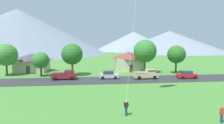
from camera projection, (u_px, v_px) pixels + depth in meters
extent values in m
cube|color=#2D2D33|center=(116.00, 80.00, 37.31)|extent=(160.00, 7.32, 0.08)
cone|color=slate|center=(19.00, 32.00, 129.52)|extent=(129.68, 129.68, 32.79)
cone|color=gray|center=(169.00, 42.00, 156.06)|extent=(94.13, 94.13, 18.67)
cone|color=gray|center=(134.00, 41.00, 183.86)|extent=(83.01, 83.01, 19.82)
cube|color=beige|center=(33.00, 66.00, 48.39)|extent=(7.77, 7.14, 3.24)
pyramid|color=#474247|center=(32.00, 57.00, 48.13)|extent=(8.39, 7.71, 1.78)
cube|color=brown|center=(28.00, 70.00, 44.91)|extent=(0.90, 0.06, 2.00)
cube|color=beige|center=(129.00, 64.00, 50.45)|extent=(7.61, 6.47, 3.48)
pyramid|color=brown|center=(129.00, 55.00, 50.16)|extent=(8.22, 6.98, 1.91)
cube|color=brown|center=(131.00, 69.00, 47.31)|extent=(0.90, 0.06, 2.00)
cylinder|color=#4C3823|center=(176.00, 67.00, 45.08)|extent=(0.44, 0.44, 3.25)
sphere|color=#286623|center=(176.00, 54.00, 44.72)|extent=(4.56, 4.56, 4.56)
cylinder|color=brown|center=(72.00, 69.00, 42.34)|extent=(0.44, 0.44, 3.30)
sphere|color=#286623|center=(72.00, 54.00, 41.96)|extent=(5.07, 5.07, 5.07)
cylinder|color=#4C3823|center=(145.00, 66.00, 46.08)|extent=(0.44, 0.44, 3.52)
sphere|color=#33752D|center=(145.00, 51.00, 45.65)|extent=(5.98, 5.98, 5.98)
cylinder|color=brown|center=(7.00, 69.00, 42.45)|extent=(0.44, 0.44, 3.03)
sphere|color=#3D7F33|center=(6.00, 55.00, 42.08)|extent=(5.36, 5.36, 5.36)
cylinder|color=#4C3823|center=(41.00, 71.00, 41.22)|extent=(0.44, 0.44, 2.39)
sphere|color=#33752D|center=(41.00, 60.00, 40.94)|extent=(3.89, 3.89, 3.89)
cube|color=red|center=(187.00, 76.00, 38.77)|extent=(4.27, 1.96, 0.80)
cube|color=#2D3847|center=(186.00, 72.00, 38.68)|extent=(2.26, 1.67, 0.68)
cylinder|color=black|center=(191.00, 76.00, 39.80)|extent=(0.65, 0.26, 0.64)
cylinder|color=black|center=(195.00, 77.00, 37.98)|extent=(0.65, 0.26, 0.64)
cylinder|color=black|center=(179.00, 76.00, 39.62)|extent=(0.65, 0.26, 0.64)
cylinder|color=black|center=(183.00, 78.00, 37.79)|extent=(0.65, 0.26, 0.64)
cube|color=#B7BCC1|center=(109.00, 76.00, 38.47)|extent=(4.28, 2.00, 0.80)
cube|color=#2D3847|center=(108.00, 72.00, 38.38)|extent=(2.28, 1.69, 0.68)
cylinder|color=black|center=(115.00, 76.00, 39.49)|extent=(0.65, 0.27, 0.64)
cylinder|color=black|center=(115.00, 78.00, 37.66)|extent=(0.65, 0.27, 0.64)
cylinder|color=black|center=(103.00, 76.00, 39.33)|extent=(0.65, 0.27, 0.64)
cylinder|color=black|center=(103.00, 78.00, 37.51)|extent=(0.65, 0.27, 0.64)
cube|color=#C6B284|center=(146.00, 75.00, 38.41)|extent=(5.24, 2.11, 0.84)
cube|color=#C6B284|center=(150.00, 71.00, 38.46)|extent=(1.94, 1.88, 0.90)
cube|color=#2D3847|center=(150.00, 70.00, 38.43)|extent=(1.65, 1.91, 0.28)
cube|color=tan|center=(140.00, 73.00, 38.20)|extent=(2.74, 2.02, 0.36)
cylinder|color=black|center=(151.00, 76.00, 39.67)|extent=(0.77, 0.30, 0.76)
cylinder|color=black|center=(155.00, 78.00, 37.65)|extent=(0.77, 0.30, 0.76)
cylinder|color=black|center=(137.00, 76.00, 39.23)|extent=(0.77, 0.30, 0.76)
cylinder|color=black|center=(139.00, 78.00, 37.22)|extent=(0.77, 0.30, 0.76)
cube|color=maroon|center=(64.00, 76.00, 37.56)|extent=(5.25, 2.13, 0.84)
cube|color=maroon|center=(69.00, 72.00, 37.61)|extent=(1.94, 1.89, 0.90)
cube|color=#2D3847|center=(69.00, 71.00, 37.58)|extent=(1.66, 1.92, 0.28)
cube|color=maroon|center=(59.00, 74.00, 37.34)|extent=(2.75, 2.03, 0.36)
cylinder|color=black|center=(73.00, 76.00, 38.82)|extent=(0.77, 0.30, 0.76)
cylinder|color=black|center=(72.00, 78.00, 36.80)|extent=(0.77, 0.30, 0.76)
cylinder|color=black|center=(57.00, 77.00, 38.37)|extent=(0.77, 0.30, 0.76)
cylinder|color=black|center=(55.00, 79.00, 36.36)|extent=(0.77, 0.30, 0.76)
cylinder|color=navy|center=(126.00, 112.00, 18.87)|extent=(0.24, 0.24, 0.88)
cube|color=black|center=(126.00, 105.00, 18.79)|extent=(0.36, 0.22, 0.58)
sphere|color=beige|center=(126.00, 102.00, 18.75)|extent=(0.21, 0.21, 0.21)
cylinder|color=black|center=(124.00, 104.00, 18.81)|extent=(0.18, 0.55, 0.37)
cylinder|color=black|center=(128.00, 104.00, 18.86)|extent=(0.18, 0.55, 0.37)
cylinder|color=silver|center=(134.00, 21.00, 20.75)|extent=(2.81, 5.69, 17.78)
cylinder|color=navy|center=(222.00, 118.00, 17.18)|extent=(0.24, 0.24, 0.88)
cube|color=red|center=(222.00, 111.00, 17.10)|extent=(0.36, 0.22, 0.58)
sphere|color=#9E7051|center=(222.00, 107.00, 17.06)|extent=(0.21, 0.21, 0.21)
cylinder|color=red|center=(220.00, 112.00, 17.08)|extent=(0.12, 0.18, 0.59)
cylinder|color=red|center=(224.00, 112.00, 17.13)|extent=(0.12, 0.18, 0.59)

